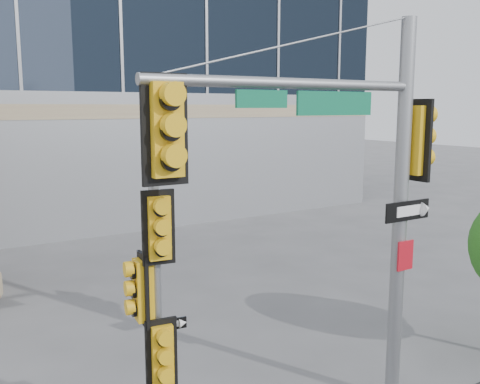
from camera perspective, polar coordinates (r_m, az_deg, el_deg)
ground at (r=11.20m, az=4.82°, el=-19.72°), size 120.00×120.00×0.00m
main_signal_pole at (r=8.82m, az=11.59°, el=1.53°), size 5.33×0.64×6.87m
secondary_signal_pole at (r=8.04m, az=-9.03°, el=-11.83°), size 0.75×0.61×4.31m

